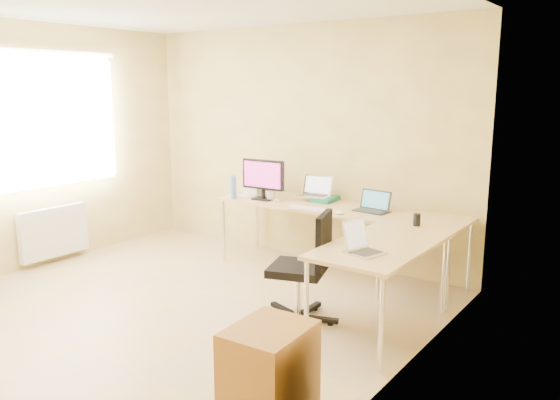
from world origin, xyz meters
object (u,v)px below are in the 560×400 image
Objects in this scene: mug at (271,195)px; laptop_return at (365,240)px; keyboard at (309,209)px; desk_return at (380,288)px; water_bottle at (233,187)px; cabinet at (269,384)px; desk_fan at (261,179)px; laptop_black at (372,201)px; office_chair at (298,264)px; desk_main at (336,241)px; laptop_center at (315,186)px; monitor at (263,180)px.

mug is 2.09m from laptop_return.
keyboard is at bearing 62.01° from laptop_return.
water_bottle is (-2.10, 0.70, 0.49)m from desk_return.
desk_return reaches higher than cabinet.
laptop_black is at bearing 15.62° from desk_fan.
laptop_return is at bearing 92.76° from cabinet.
laptop_black is 0.61m from keyboard.
office_chair is at bearing -20.46° from desk_fan.
water_bottle is (-0.39, -0.17, 0.07)m from mug.
desk_return is 0.69m from office_chair.
laptop_black is 1.09× the size of laptop_return.
water_bottle is at bearing 161.51° from desk_return.
desk_fan is (-0.39, 0.33, 0.10)m from mug.
water_bottle is (-1.13, -0.30, 0.49)m from desk_main.
laptop_return is (0.99, -1.31, 0.46)m from desk_main.
laptop_center is (-0.33, 0.11, 0.52)m from desk_main.
keyboard is 1.78× the size of water_bottle.
laptop_return is 0.31× the size of office_chair.
keyboard reaches higher than cabinet.
laptop_center reaches higher than water_bottle.
laptop_black is at bearing 24.57° from keyboard.
keyboard is (-0.14, -0.30, 0.38)m from desk_main.
cabinet is (1.13, -2.66, -0.01)m from desk_main.
water_bottle reaches higher than desk_return.
laptop_return is (1.73, -1.18, 0.05)m from mug.
desk_return is 5.21× the size of water_bottle.
mug reaches higher than desk_main.
cabinet is at bearing -67.08° from desk_main.
cabinet is (1.87, -2.53, -0.42)m from mug.
laptop_center is at bearing 30.46° from mug.
desk_main is 8.92× the size of laptop_return.
office_chair is (-0.66, 0.11, -0.33)m from laptop_return.
desk_fan is (-0.99, 0.50, 0.14)m from keyboard.
monitor is 2.16m from laptop_return.
keyboard is (-0.53, -0.29, -0.09)m from laptop_black.
desk_main is at bearing 14.80° from water_bottle.
desk_fan is (-1.13, 0.20, 0.51)m from desk_main.
laptop_return is (0.01, -0.31, 0.46)m from desk_return.
cabinet is at bearing -55.40° from monitor.
mug is at bearing 69.61° from laptop_return.
mug is (-1.13, -0.12, -0.05)m from laptop_black.
cabinet is (0.14, -1.35, -0.47)m from laptop_return.
monitor is 4.57× the size of mug.
laptop_return is at bearing -52.98° from desk_main.
laptop_center is 0.51× the size of cabinet.
mug is 1.54m from office_chair.
desk_fan reaches higher than desk_return.
monitor is at bearing 71.34° from laptop_return.
desk_main is 5.19× the size of monitor.
desk_fan is at bearing 68.37° from laptop_return.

